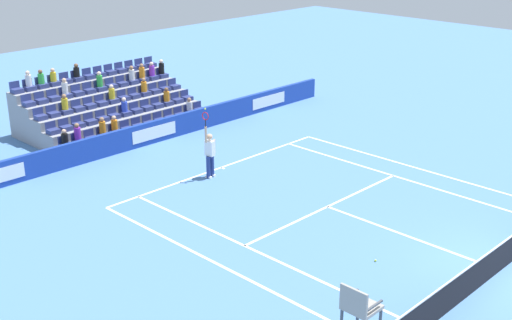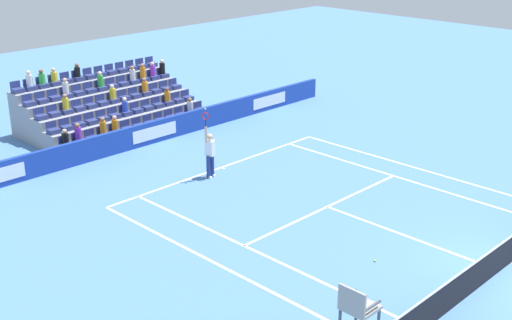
{
  "view_description": "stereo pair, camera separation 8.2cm",
  "coord_description": "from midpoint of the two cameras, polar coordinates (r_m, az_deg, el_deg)",
  "views": [
    {
      "loc": [
        17.34,
        7.0,
        9.87
      ],
      "look_at": [
        0.5,
        -9.43,
        1.1
      ],
      "focal_mm": 47.6,
      "sensor_mm": 36.0,
      "label": 1
    },
    {
      "loc": [
        17.28,
        7.06,
        9.87
      ],
      "look_at": [
        0.5,
        -9.43,
        1.1
      ],
      "focal_mm": 47.6,
      "sensor_mm": 36.0,
      "label": 2
    }
  ],
  "objects": [
    {
      "name": "ground_plane",
      "position": [
        21.13,
        19.93,
        -8.75
      ],
      "size": [
        80.0,
        80.0,
        0.0
      ],
      "primitive_type": "plane",
      "color": "#4C7AB2"
    },
    {
      "name": "line_baseline",
      "position": [
        27.47,
        -2.85,
        -0.63
      ],
      "size": [
        10.97,
        0.1,
        0.01
      ],
      "primitive_type": "cube",
      "color": "white",
      "rests_on": "ground"
    },
    {
      "name": "line_service",
      "position": [
        24.03,
        6.11,
        -3.92
      ],
      "size": [
        8.23,
        0.1,
        0.01
      ],
      "primitive_type": "cube",
      "color": "white",
      "rests_on": "ground"
    },
    {
      "name": "line_centre_service",
      "position": [
        22.4,
        12.54,
        -6.22
      ],
      "size": [
        0.1,
        6.4,
        0.01
      ],
      "primitive_type": "cube",
      "color": "white",
      "rests_on": "ground"
    },
    {
      "name": "line_singles_sideline_left",
      "position": [
        20.97,
        -0.02,
        -7.62
      ],
      "size": [
        0.1,
        11.89,
        0.01
      ],
      "primitive_type": "cube",
      "color": "white",
      "rests_on": "ground"
    },
    {
      "name": "line_singles_sideline_right",
      "position": [
        26.92,
        12.36,
        -1.55
      ],
      "size": [
        0.1,
        11.89,
        0.01
      ],
      "primitive_type": "cube",
      "color": "white",
      "rests_on": "ground"
    },
    {
      "name": "line_doubles_sideline_left",
      "position": [
        20.13,
        -2.79,
        -8.92
      ],
      "size": [
        0.1,
        11.89,
        0.01
      ],
      "primitive_type": "cube",
      "color": "white",
      "rests_on": "ground"
    },
    {
      "name": "line_doubles_sideline_right",
      "position": [
        28.02,
        13.87,
        -0.8
      ],
      "size": [
        0.1,
        11.89,
        0.01
      ],
      "primitive_type": "cube",
      "color": "white",
      "rests_on": "ground"
    },
    {
      "name": "line_centre_mark",
      "position": [
        27.41,
        -2.71,
        -0.68
      ],
      "size": [
        0.1,
        0.2,
        0.01
      ],
      "primitive_type": "cube",
      "color": "white",
      "rests_on": "ground"
    },
    {
      "name": "sponsor_barrier",
      "position": [
        30.54,
        -8.54,
        2.35
      ],
      "size": [
        22.27,
        0.22,
        1.0
      ],
      "color": "#193899",
      "rests_on": "ground"
    },
    {
      "name": "tennis_net",
      "position": [
        20.9,
        20.09,
        -7.56
      ],
      "size": [
        11.97,
        0.1,
        1.07
      ],
      "color": "#33383D",
      "rests_on": "ground"
    },
    {
      "name": "tennis_player",
      "position": [
        26.18,
        -3.8,
        0.57
      ],
      "size": [
        0.53,
        0.39,
        2.85
      ],
      "color": "navy",
      "rests_on": "ground"
    },
    {
      "name": "umpire_chair",
      "position": [
        15.27,
        8.68,
        -12.96
      ],
      "size": [
        0.7,
        0.7,
        2.34
      ],
      "color": "#474C54",
      "rests_on": "ground"
    },
    {
      "name": "stadium_stand",
      "position": [
        33.26,
        -12.32,
        4.18
      ],
      "size": [
        8.06,
        4.75,
        3.0
      ],
      "color": "gray",
      "rests_on": "ground"
    },
    {
      "name": "loose_tennis_ball",
      "position": [
        20.66,
        10.07,
        -8.34
      ],
      "size": [
        0.07,
        0.07,
        0.07
      ],
      "primitive_type": "sphere",
      "color": "#D1E533",
      "rests_on": "ground"
    }
  ]
}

